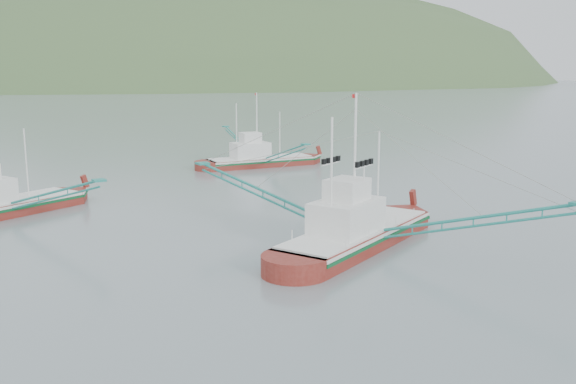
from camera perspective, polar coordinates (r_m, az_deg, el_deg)
ground at (r=40.33m, az=4.65°, el=-5.82°), size 1200.00×1200.00×0.00m
main_boat at (r=42.32m, az=6.10°, el=-1.94°), size 15.20×25.65×10.88m
bg_boat_right at (r=77.54m, az=-2.59°, el=3.34°), size 13.32×23.47×9.54m
headland_right at (r=530.82m, az=-3.11°, el=9.58°), size 684.00×432.00×306.00m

